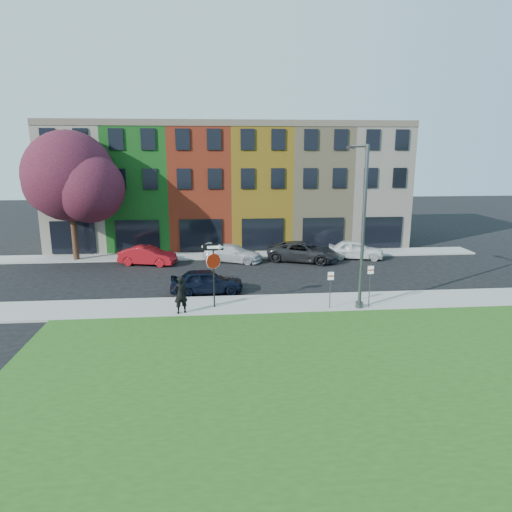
{
  "coord_description": "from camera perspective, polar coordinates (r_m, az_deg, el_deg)",
  "views": [
    {
      "loc": [
        -3.82,
        -20.25,
        8.18
      ],
      "look_at": [
        -1.64,
        4.0,
        2.52
      ],
      "focal_mm": 32.0,
      "sensor_mm": 36.0,
      "label": 1
    }
  ],
  "objects": [
    {
      "name": "street_lamp",
      "position": [
        23.86,
        13.07,
        3.47
      ],
      "size": [
        0.58,
        2.57,
        8.35
      ],
      "rotation": [
        0.0,
        0.0,
        0.11
      ],
      "color": "#474A4C",
      "rests_on": "sidewalk_near"
    },
    {
      "name": "parked_car_dark",
      "position": [
        34.47,
        5.91,
        0.54
      ],
      "size": [
        6.08,
        6.98,
        1.48
      ],
      "primitive_type": "imported",
      "rotation": [
        0.0,
        0.0,
        1.2
      ],
      "color": "black",
      "rests_on": "ground"
    },
    {
      "name": "parked_car_red",
      "position": [
        34.19,
        -13.4,
        0.05
      ],
      "size": [
        3.36,
        4.8,
        1.36
      ],
      "primitive_type": "imported",
      "rotation": [
        0.0,
        0.0,
        1.33
      ],
      "color": "maroon",
      "rests_on": "ground"
    },
    {
      "name": "parked_car_white",
      "position": [
        35.98,
        12.35,
        0.8
      ],
      "size": [
        3.69,
        5.0,
        1.43
      ],
      "primitive_type": "imported",
      "rotation": [
        0.0,
        0.0,
        1.32
      ],
      "color": "white",
      "rests_on": "ground"
    },
    {
      "name": "rowhouse_block",
      "position": [
        41.58,
        -3.35,
        8.66
      ],
      "size": [
        30.0,
        10.12,
        10.0
      ],
      "color": "beige",
      "rests_on": "ground"
    },
    {
      "name": "parking_sign_b",
      "position": [
        24.43,
        14.07,
        -2.99
      ],
      "size": [
        0.32,
        0.08,
        2.36
      ],
      "rotation": [
        0.0,
        0.0,
        0.02
      ],
      "color": "#474A4C",
      "rests_on": "sidewalk_near"
    },
    {
      "name": "sidewalk_near",
      "position": [
        25.31,
        8.48,
        -5.78
      ],
      "size": [
        40.0,
        3.0,
        0.12
      ],
      "primitive_type": "cube",
      "color": "#999691",
      "rests_on": "ground"
    },
    {
      "name": "parking_sign_a",
      "position": [
        23.96,
        9.29,
        -3.54
      ],
      "size": [
        0.32,
        0.08,
        2.03
      ],
      "rotation": [
        0.0,
        0.0,
        0.01
      ],
      "color": "#474A4C",
      "rests_on": "sidewalk_near"
    },
    {
      "name": "man",
      "position": [
        23.33,
        -9.41,
        -4.8
      ],
      "size": [
        1.0,
        0.92,
        1.93
      ],
      "primitive_type": "imported",
      "rotation": [
        0.0,
        0.0,
        3.49
      ],
      "color": "black",
      "rests_on": "sidewalk_near"
    },
    {
      "name": "sedan_near",
      "position": [
        26.81,
        -6.18,
        -3.16
      ],
      "size": [
        2.24,
        4.43,
        1.43
      ],
      "primitive_type": "imported",
      "rotation": [
        0.0,
        0.0,
        1.64
      ],
      "color": "black",
      "rests_on": "ground"
    },
    {
      "name": "parked_car_silver",
      "position": [
        34.23,
        -2.92,
        0.35
      ],
      "size": [
        4.64,
        5.58,
        1.28
      ],
      "primitive_type": "imported",
      "rotation": [
        0.0,
        0.0,
        1.22
      ],
      "color": "silver",
      "rests_on": "ground"
    },
    {
      "name": "sidewalk_far",
      "position": [
        36.18,
        -3.71,
        0.09
      ],
      "size": [
        40.0,
        2.4,
        0.12
      ],
      "primitive_type": "cube",
      "color": "#999691",
      "rests_on": "ground"
    },
    {
      "name": "ground",
      "position": [
        22.17,
        5.21,
        -8.62
      ],
      "size": [
        120.0,
        120.0,
        0.0
      ],
      "primitive_type": "plane",
      "color": "black",
      "rests_on": "ground"
    },
    {
      "name": "tree_purple",
      "position": [
        36.35,
        -22.07,
        8.99
      ],
      "size": [
        7.88,
        6.9,
        9.51
      ],
      "color": "black",
      "rests_on": "sidewalk_far"
    },
    {
      "name": "stop_sign",
      "position": [
        23.57,
        -5.33,
        -0.83
      ],
      "size": [
        1.05,
        0.12,
        3.4
      ],
      "rotation": [
        0.0,
        0.0,
        0.06
      ],
      "color": "black",
      "rests_on": "sidewalk_near"
    }
  ]
}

